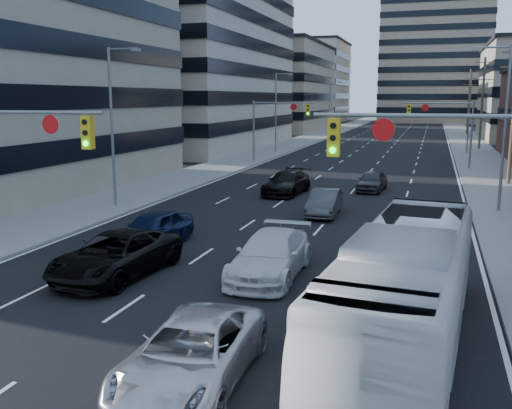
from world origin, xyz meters
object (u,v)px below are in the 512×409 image
Objects in this scene: white_van at (271,255)px; transit_bus at (406,289)px; black_pickup at (116,255)px; sedan_blue at (153,229)px; silver_suv at (192,353)px.

transit_bus is (4.84, -4.64, 0.79)m from white_van.
black_pickup reaches higher than sedan_blue.
transit_bus is 12.91m from sedan_blue.
transit_bus is at bearing -44.23° from white_van.
silver_suv is 1.14× the size of sedan_blue.
silver_suv is at bearing -87.29° from white_van.
silver_suv is at bearing -43.14° from black_pickup.
black_pickup reaches higher than white_van.
transit_bus is at bearing 34.91° from silver_suv.
sedan_blue is (-6.34, 10.44, 0.06)m from silver_suv.
black_pickup is 1.05× the size of white_van.
black_pickup is at bearing -163.44° from white_van.
sedan_blue is (-5.90, 2.48, -0.01)m from white_van.
white_van is at bearing 91.07° from silver_suv.
silver_suv is at bearing -53.06° from sedan_blue.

